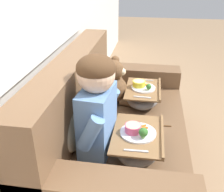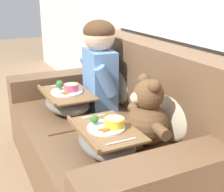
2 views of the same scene
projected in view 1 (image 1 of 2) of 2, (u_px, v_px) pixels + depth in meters
name	position (u px, v px, depth m)	size (l,w,h in m)	color
ground_plane	(121.00, 163.00, 2.28)	(14.00, 14.00, 0.00)	#8E7051
wall_back_with_window	(38.00, 4.00, 1.77)	(8.00, 0.08, 2.60)	beige
couch	(112.00, 131.00, 2.14)	(1.83, 1.00, 0.95)	brown
throw_pillow_behind_child	(70.00, 123.00, 1.74)	(0.38, 0.19, 0.40)	#C1B293
throw_pillow_behind_teddy	(93.00, 82.00, 2.36)	(0.39, 0.19, 0.40)	#C1B293
child_figure	(97.00, 101.00, 1.63)	(0.48, 0.25, 0.67)	#5B84BC
teddy_bear	(114.00, 84.00, 2.33)	(0.45, 0.31, 0.41)	brown
lap_tray_child	(138.00, 142.00, 1.73)	(0.47, 0.33, 0.23)	slate
lap_tray_teddy	(143.00, 95.00, 2.34)	(0.46, 0.30, 0.22)	slate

